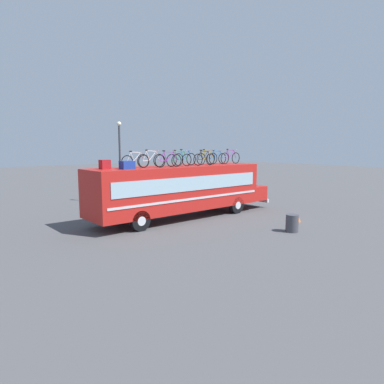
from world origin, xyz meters
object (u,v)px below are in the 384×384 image
(bus, at_px, (182,188))
(rooftop_bicycle_5, at_px, (185,159))
(rooftop_bicycle_2, at_px, (151,160))
(rooftop_bicycle_3, at_px, (168,160))
(rooftop_bicycle_1, at_px, (136,161))
(rooftop_bicycle_9, at_px, (230,158))
(luggage_bag_1, at_px, (105,164))
(trash_bin, at_px, (292,223))
(traffic_cone, at_px, (297,218))
(rooftop_bicycle_6, at_px, (204,159))
(street_lamp, at_px, (120,156))
(rooftop_bicycle_4, at_px, (179,160))
(rooftop_bicycle_8, at_px, (217,158))
(luggage_bag_2, at_px, (127,165))
(rooftop_bicycle_7, at_px, (207,158))

(bus, distance_m, rooftop_bicycle_5, 1.75)
(rooftop_bicycle_2, xyz_separation_m, rooftop_bicycle_3, (0.87, -0.36, -0.01))
(bus, height_order, rooftop_bicycle_1, rooftop_bicycle_1)
(rooftop_bicycle_9, bearing_deg, luggage_bag_1, 176.96)
(trash_bin, distance_m, traffic_cone, 2.43)
(rooftop_bicycle_6, bearing_deg, street_lamp, 102.42)
(street_lamp, bearing_deg, rooftop_bicycle_2, -105.52)
(rooftop_bicycle_4, relative_size, rooftop_bicycle_6, 1.06)
(luggage_bag_1, bearing_deg, rooftop_bicycle_8, -0.50)
(street_lamp, bearing_deg, rooftop_bicycle_4, -91.66)
(luggage_bag_1, height_order, rooftop_bicycle_6, rooftop_bicycle_6)
(rooftop_bicycle_9, bearing_deg, rooftop_bicycle_4, -177.57)
(luggage_bag_1, distance_m, rooftop_bicycle_2, 2.50)
(bus, xyz_separation_m, street_lamp, (-0.23, 6.81, 1.73))
(trash_bin, bearing_deg, rooftop_bicycle_1, 129.23)
(luggage_bag_2, relative_size, trash_bin, 0.78)
(luggage_bag_1, distance_m, luggage_bag_2, 1.09)
(rooftop_bicycle_7, bearing_deg, street_lamp, 110.33)
(luggage_bag_1, distance_m, rooftop_bicycle_1, 1.61)
(rooftop_bicycle_3, bearing_deg, street_lamp, 81.83)
(rooftop_bicycle_8, bearing_deg, luggage_bag_1, 179.50)
(rooftop_bicycle_1, height_order, rooftop_bicycle_2, rooftop_bicycle_2)
(rooftop_bicycle_4, xyz_separation_m, rooftop_bicycle_8, (3.45, 0.57, -0.01))
(trash_bin, bearing_deg, luggage_bag_2, 135.15)
(luggage_bag_2, height_order, trash_bin, luggage_bag_2)
(bus, bearing_deg, rooftop_bicycle_1, 179.10)
(rooftop_bicycle_3, bearing_deg, rooftop_bicycle_8, 9.10)
(rooftop_bicycle_1, distance_m, rooftop_bicycle_3, 1.81)
(bus, distance_m, rooftop_bicycle_9, 4.22)
(luggage_bag_1, bearing_deg, street_lamp, 56.01)
(rooftop_bicycle_1, relative_size, rooftop_bicycle_4, 0.94)
(bus, bearing_deg, rooftop_bicycle_7, 6.61)
(rooftop_bicycle_3, xyz_separation_m, street_lamp, (1.04, 7.23, 0.06))
(rooftop_bicycle_7, relative_size, trash_bin, 2.02)
(bus, xyz_separation_m, rooftop_bicycle_2, (-2.14, -0.06, 1.68))
(bus, relative_size, rooftop_bicycle_2, 7.07)
(rooftop_bicycle_5, bearing_deg, rooftop_bicycle_2, -172.76)
(bus, xyz_separation_m, luggage_bag_2, (-3.76, -0.37, 1.48))
(bus, bearing_deg, street_lamp, 91.94)
(rooftop_bicycle_1, bearing_deg, rooftop_bicycle_7, 2.27)
(bus, relative_size, luggage_bag_2, 18.30)
(luggage_bag_2, height_order, rooftop_bicycle_5, rooftop_bicycle_5)
(rooftop_bicycle_7, distance_m, rooftop_bicycle_9, 1.72)
(traffic_cone, bearing_deg, luggage_bag_2, 149.71)
(luggage_bag_2, distance_m, rooftop_bicycle_5, 4.23)
(luggage_bag_2, height_order, rooftop_bicycle_1, rooftop_bicycle_1)
(rooftop_bicycle_8, xyz_separation_m, street_lamp, (-3.25, 6.54, 0.07))
(rooftop_bicycle_9, height_order, street_lamp, street_lamp)
(rooftop_bicycle_8, bearing_deg, luggage_bag_2, -174.69)
(luggage_bag_2, height_order, rooftop_bicycle_2, rooftop_bicycle_2)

